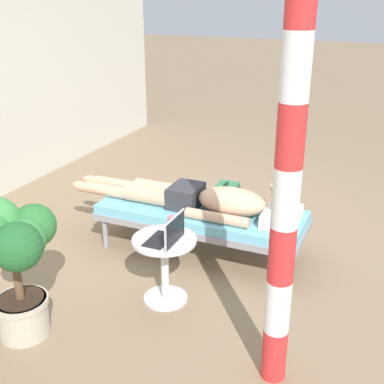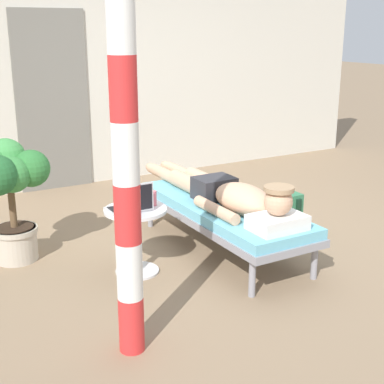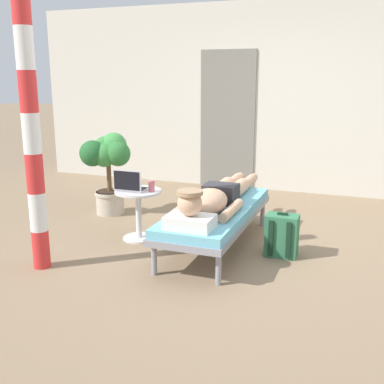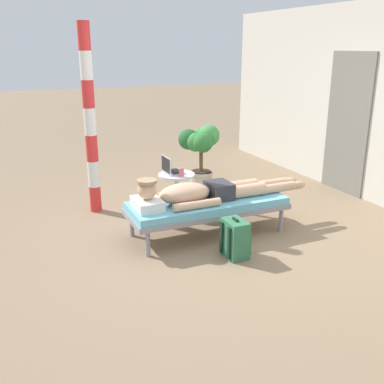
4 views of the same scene
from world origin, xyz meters
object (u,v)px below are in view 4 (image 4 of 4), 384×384
object	(u,v)px
side_table	(177,186)
backpack	(235,239)
porch_post	(90,122)
potted_plant	(200,148)
drink_glass	(181,172)
person_reclining	(203,192)
lounge_chair	(208,206)
laptop	(171,169)

from	to	relation	value
side_table	backpack	xyz separation A→B (m)	(1.48, 0.06, -0.16)
side_table	porch_post	world-z (taller)	porch_post
potted_plant	side_table	bearing A→B (deg)	-42.43
side_table	backpack	distance (m)	1.49
drink_glass	potted_plant	distance (m)	1.14
person_reclining	backpack	world-z (taller)	person_reclining
lounge_chair	potted_plant	distance (m)	1.74
side_table	drink_glass	bearing A→B (deg)	3.55
person_reclining	side_table	xyz separation A→B (m)	(-0.83, 0.00, -0.16)
lounge_chair	laptop	size ratio (longest dim) A/B	6.00
person_reclining	side_table	distance (m)	0.84
person_reclining	porch_post	world-z (taller)	porch_post
potted_plant	lounge_chair	bearing A→B (deg)	-22.08
lounge_chair	backpack	world-z (taller)	backpack
drink_glass	potted_plant	world-z (taller)	potted_plant
side_table	backpack	size ratio (longest dim) A/B	1.23
lounge_chair	porch_post	bearing A→B (deg)	-141.75
lounge_chair	potted_plant	size ratio (longest dim) A/B	1.87
laptop	porch_post	xyz separation A→B (m)	(-0.41, -0.92, 0.61)
person_reclining	laptop	distance (m)	0.89
person_reclining	backpack	size ratio (longest dim) A/B	5.12
lounge_chair	backpack	xyz separation A→B (m)	(0.65, 0.00, -0.15)
laptop	backpack	bearing A→B (deg)	3.99
backpack	drink_glass	bearing A→B (deg)	-177.98
laptop	drink_glass	xyz separation A→B (m)	(0.21, 0.06, -0.00)
lounge_chair	laptop	xyz separation A→B (m)	(-0.89, -0.10, 0.24)
person_reclining	potted_plant	world-z (taller)	potted_plant
laptop	backpack	size ratio (longest dim) A/B	0.73
potted_plant	porch_post	distance (m)	1.78
person_reclining	potted_plant	distance (m)	1.74
porch_post	person_reclining	bearing A→B (deg)	36.74
porch_post	side_table	bearing A→B (deg)	64.04
drink_glass	backpack	world-z (taller)	drink_glass
drink_glass	backpack	distance (m)	1.38
potted_plant	drink_glass	bearing A→B (deg)	-37.00
person_reclining	porch_post	bearing A→B (deg)	-143.26
lounge_chair	side_table	bearing A→B (deg)	-176.44
person_reclining	laptop	bearing A→B (deg)	-176.90
laptop	porch_post	distance (m)	1.18
person_reclining	drink_glass	size ratio (longest dim) A/B	19.20
side_table	person_reclining	bearing A→B (deg)	-0.22
side_table	drink_glass	size ratio (longest dim) A/B	4.63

